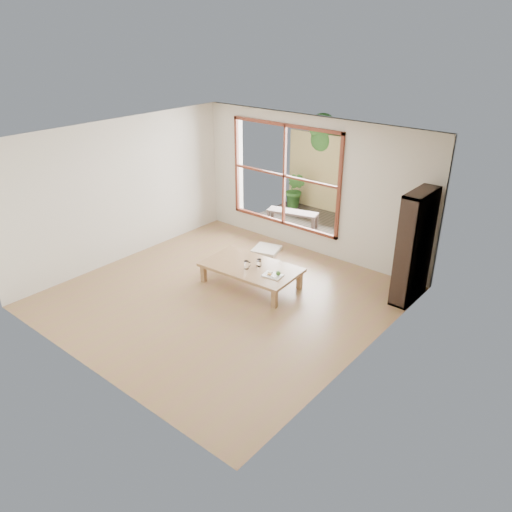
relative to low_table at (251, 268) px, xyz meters
The scene contains 15 objects.
ground 0.68m from the low_table, 97.23° to the right, with size 5.00×5.00×0.00m, color #976D4B.
low_table is the anchor object (origin of this frame).
floor_cushion 1.43m from the low_table, 117.49° to the left, with size 0.49×0.49×0.07m, color beige.
bookshelf 2.68m from the low_table, 30.03° to the left, with size 0.29×0.82×1.83m, color black.
glass_tall 0.17m from the low_table, 86.14° to the right, with size 0.08×0.08×0.14m, color silver.
glass_mid 0.17m from the low_table, 49.76° to the left, with size 0.08×0.08×0.11m, color silver.
glass_short 0.16m from the low_table, 34.89° to the left, with size 0.07×0.07×0.10m, color silver.
glass_small 0.08m from the low_table, 140.17° to the right, with size 0.05×0.05×0.07m, color silver.
food_tray 0.53m from the low_table, ahead, with size 0.34×0.27×0.10m.
deck 3.06m from the low_table, 102.83° to the left, with size 2.80×2.00×0.05m, color #322B24.
garden_bench 2.77m from the low_table, 111.11° to the left, with size 1.15×0.61×0.35m.
bamboo_fence 4.06m from the low_table, 99.67° to the left, with size 2.80×0.06×1.80m, color tan.
shrub_right 3.78m from the low_table, 86.62° to the left, with size 0.72×0.63×0.80m, color #336324.
shrub_left 3.97m from the low_table, 114.74° to the left, with size 0.48×0.39×0.88m, color #336324.
garden_tree 4.66m from the low_table, 107.60° to the left, with size 1.04×0.85×2.22m.
Camera 1 is at (4.96, -5.17, 4.13)m, focal length 35.00 mm.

